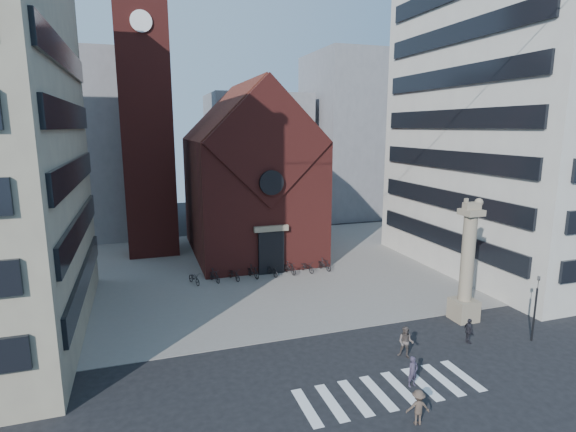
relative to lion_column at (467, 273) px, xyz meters
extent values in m
plane|color=black|center=(-10.01, -3.00, -3.46)|extent=(120.00, 120.00, 0.00)
cube|color=gray|center=(-10.01, 16.00, -3.43)|extent=(46.00, 30.00, 0.05)
cube|color=maroon|center=(-10.01, 22.00, 2.54)|extent=(12.00, 16.00, 12.00)
cube|color=brown|center=(-10.01, 22.40, 8.54)|extent=(12.00, 15.40, 12.00)
cube|color=maroon|center=(-10.01, 14.05, 8.54)|extent=(11.76, 0.50, 11.76)
cylinder|color=black|center=(-10.01, 13.60, 5.04)|extent=(2.20, 0.30, 2.20)
cube|color=black|center=(-10.01, 13.85, -1.46)|extent=(2.40, 0.30, 4.00)
cube|color=gray|center=(-10.01, 13.80, 0.84)|extent=(3.20, 0.40, 0.50)
cube|color=maroon|center=(-20.01, 25.00, 11.54)|extent=(5.00, 5.00, 30.00)
cylinder|color=white|center=(-20.01, 22.40, 19.54)|extent=(2.00, 0.20, 2.00)
cube|color=beige|center=(13.99, 9.00, 12.54)|extent=(18.00, 22.00, 32.00)
cube|color=gray|center=(-30.01, 37.00, 7.54)|extent=(16.00, 14.00, 22.00)
cube|color=gray|center=(-4.01, 42.00, 5.54)|extent=(14.00, 12.00, 18.00)
cube|color=gray|center=(11.99, 39.00, 8.54)|extent=(16.00, 14.00, 24.00)
cube|color=gray|center=(-0.01, 0.00, -2.71)|extent=(1.60, 1.60, 1.50)
cylinder|color=gray|center=(-0.01, 0.00, 1.04)|extent=(0.90, 0.90, 6.00)
cube|color=gray|center=(-0.01, 0.00, 4.24)|extent=(1.30, 1.30, 0.40)
cube|color=gray|center=(-0.01, 0.00, 4.64)|extent=(1.20, 0.50, 0.55)
sphere|color=gray|center=(0.54, 0.00, 4.89)|extent=(0.56, 0.56, 0.56)
cube|color=gray|center=(-0.51, 0.00, 5.04)|extent=(0.25, 0.15, 0.35)
cylinder|color=black|center=(1.99, -4.00, -1.71)|extent=(0.12, 0.12, 3.50)
imported|color=black|center=(1.99, -4.00, 0.44)|extent=(0.13, 0.16, 0.80)
imported|color=#362F41|center=(-8.11, -5.99, -2.64)|extent=(0.65, 0.47, 1.64)
imported|color=#574B45|center=(-6.80, -3.29, -2.51)|extent=(1.17, 1.16, 1.90)
imported|color=black|center=(-2.06, -2.99, -2.65)|extent=(0.57, 1.01, 1.62)
imported|color=#493A30|center=(-9.63, -8.70, -2.62)|extent=(1.20, 0.88, 1.67)
imported|color=black|center=(-17.09, 13.23, -2.90)|extent=(1.28, 2.06, 1.02)
imported|color=black|center=(-15.37, 13.23, -2.84)|extent=(1.12, 1.96, 1.14)
imported|color=black|center=(-13.64, 13.23, -2.90)|extent=(1.28, 2.06, 1.02)
imported|color=black|center=(-11.91, 13.23, -2.84)|extent=(1.12, 1.96, 1.14)
imported|color=black|center=(-10.18, 13.23, -2.90)|extent=(1.28, 2.06, 1.02)
imported|color=black|center=(-8.45, 13.23, -2.84)|extent=(1.12, 1.96, 1.14)
imported|color=black|center=(-6.73, 13.23, -2.90)|extent=(1.28, 2.06, 1.02)
imported|color=black|center=(-5.00, 13.23, -2.84)|extent=(1.12, 1.96, 1.14)
camera|label=1|loc=(-20.98, -24.18, 9.87)|focal=28.00mm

